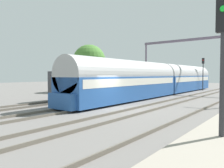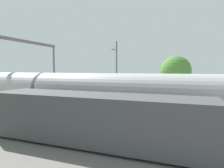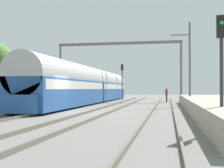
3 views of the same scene
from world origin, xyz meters
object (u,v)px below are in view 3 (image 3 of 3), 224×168
(freight_car, at_px, (28,90))
(railway_signal_near, at_px, (221,55))
(person_crossing, at_px, (167,93))
(catenary_gantry, at_px, (118,57))
(passenger_train, at_px, (91,85))
(railway_signal_far, at_px, (122,77))

(freight_car, distance_m, railway_signal_near, 19.74)
(person_crossing, bearing_deg, freight_car, 143.88)
(freight_car, relative_size, railway_signal_near, 2.86)
(person_crossing, distance_m, catenary_gantry, 8.45)
(railway_signal_near, bearing_deg, passenger_train, 118.28)
(freight_car, xyz_separation_m, person_crossing, (12.54, 10.94, -0.44))
(freight_car, relative_size, catenary_gantry, 0.78)
(railway_signal_near, bearing_deg, catenary_gantry, 108.03)
(freight_car, relative_size, railway_signal_far, 2.49)
(freight_car, height_order, person_crossing, freight_car)
(passenger_train, xyz_separation_m, railway_signal_near, (10.71, -19.90, 0.97))
(person_crossing, height_order, railway_signal_far, railway_signal_far)
(passenger_train, relative_size, railway_signal_near, 7.23)
(railway_signal_far, height_order, catenary_gantry, catenary_gantry)
(catenary_gantry, bearing_deg, freight_car, -114.45)
(passenger_train, distance_m, catenary_gantry, 8.00)
(person_crossing, xyz_separation_m, railway_signal_near, (2.29, -23.88, 1.91))
(freight_car, xyz_separation_m, catenary_gantry, (6.19, 13.61, 4.45))
(passenger_train, bearing_deg, freight_car, -120.65)
(freight_car, bearing_deg, railway_signal_far, 71.25)
(railway_signal_far, xyz_separation_m, catenary_gantry, (0.14, -4.19, 2.59))
(freight_car, bearing_deg, person_crossing, 41.11)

